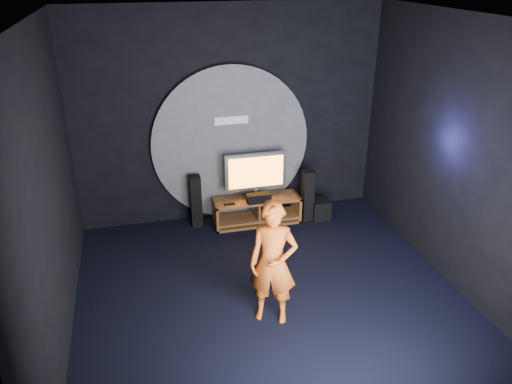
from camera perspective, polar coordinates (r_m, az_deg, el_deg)
floor at (r=6.75m, az=1.68°, el=-11.88°), size 5.00×5.00×0.00m
back_wall at (r=8.16m, az=-3.01°, el=8.61°), size 5.00×0.04×3.50m
front_wall at (r=3.84m, az=12.48°, el=-12.44°), size 5.00×0.04×3.50m
left_wall at (r=5.75m, az=-22.81°, el=-0.64°), size 0.04×5.00×3.50m
right_wall at (r=6.95m, az=22.18°, el=3.78°), size 0.04×5.00×3.50m
ceiling at (r=5.42m, az=2.17°, el=19.24°), size 5.00×5.00×0.01m
wall_disc_panel at (r=8.24m, az=-2.86°, el=5.51°), size 2.60×0.11×2.60m
media_console at (r=8.40m, az=0.12°, el=-2.30°), size 1.45×0.45×0.45m
tv at (r=8.17m, az=-0.04°, el=2.13°), size 1.02×0.22×0.77m
center_speaker at (r=8.13m, az=0.33°, el=-0.69°), size 0.40×0.15×0.15m
remote at (r=8.08m, az=-3.05°, el=-1.39°), size 0.18×0.05×0.02m
tower_speaker_left at (r=8.26m, az=-6.89°, el=-1.05°), size 0.18×0.20×0.89m
tower_speaker_right at (r=8.44m, az=5.90°, el=-0.39°), size 0.18×0.20×0.89m
subwoofer at (r=8.62m, az=7.31°, el=-1.94°), size 0.31×0.31×0.34m
player at (r=5.96m, az=1.95°, el=-8.13°), size 0.68×0.58×1.59m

